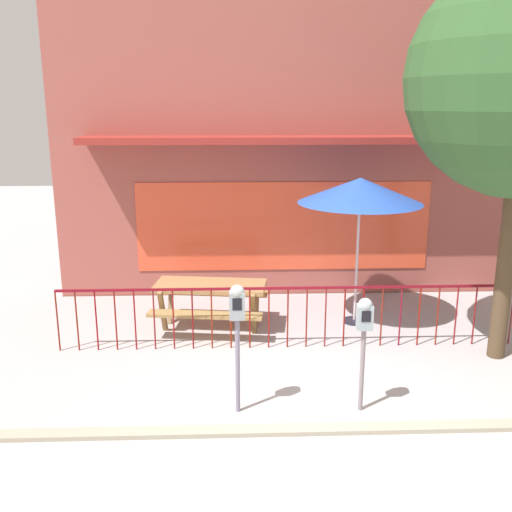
{
  "coord_description": "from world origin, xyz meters",
  "views": [
    {
      "loc": [
        -0.94,
        -6.35,
        3.64
      ],
      "look_at": [
        -0.61,
        2.28,
        1.35
      ],
      "focal_mm": 40.73,
      "sensor_mm": 36.0,
      "label": 1
    }
  ],
  "objects_px": {
    "patio_umbrella": "(360,191)",
    "parking_meter_near": "(237,315)",
    "parking_meter_far": "(364,325)",
    "picnic_table_left": "(210,293)"
  },
  "relations": [
    {
      "from": "patio_umbrella",
      "to": "parking_meter_near",
      "type": "distance_m",
      "value": 3.65
    },
    {
      "from": "patio_umbrella",
      "to": "parking_meter_near",
      "type": "height_order",
      "value": "patio_umbrella"
    },
    {
      "from": "picnic_table_left",
      "to": "parking_meter_near",
      "type": "height_order",
      "value": "parking_meter_near"
    },
    {
      "from": "parking_meter_near",
      "to": "parking_meter_far",
      "type": "relative_size",
      "value": 1.12
    },
    {
      "from": "patio_umbrella",
      "to": "parking_meter_near",
      "type": "xyz_separation_m",
      "value": [
        -2.01,
        -2.87,
        -1.01
      ]
    },
    {
      "from": "parking_meter_far",
      "to": "parking_meter_near",
      "type": "bearing_deg",
      "value": 179.07
    },
    {
      "from": "patio_umbrella",
      "to": "parking_meter_far",
      "type": "xyz_separation_m",
      "value": [
        -0.52,
        -2.9,
        -1.15
      ]
    },
    {
      "from": "picnic_table_left",
      "to": "parking_meter_near",
      "type": "distance_m",
      "value": 2.81
    },
    {
      "from": "picnic_table_left",
      "to": "parking_meter_far",
      "type": "relative_size",
      "value": 1.36
    },
    {
      "from": "picnic_table_left",
      "to": "parking_meter_near",
      "type": "xyz_separation_m",
      "value": [
        0.43,
        -2.7,
        0.63
      ]
    }
  ]
}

